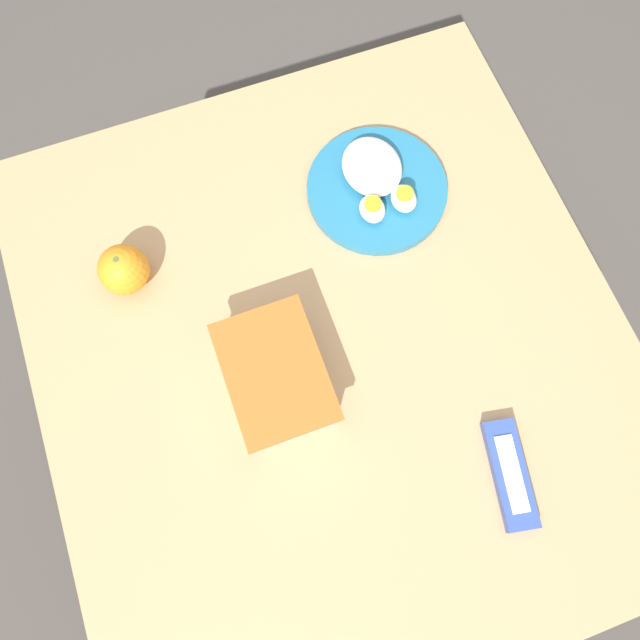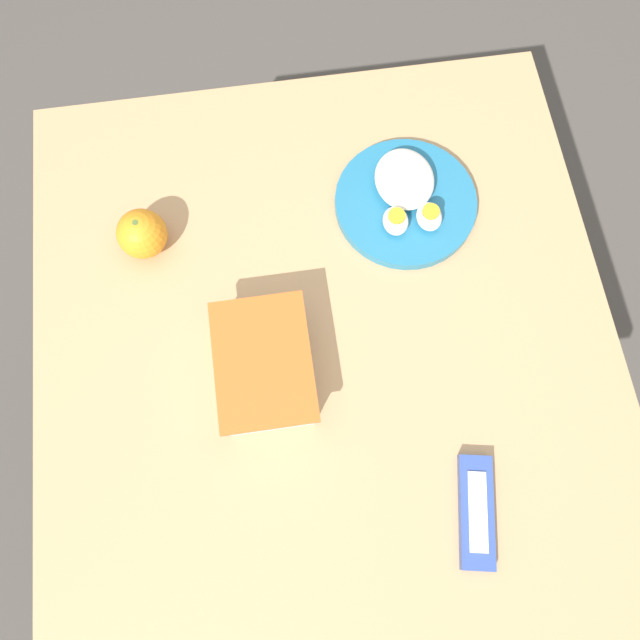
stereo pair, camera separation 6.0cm
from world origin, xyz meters
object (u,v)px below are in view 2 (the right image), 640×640
(rice_plate, at_px, (406,198))
(orange_fruit, at_px, (142,234))
(food_container, at_px, (265,367))
(candy_bar, at_px, (476,512))

(rice_plate, bearing_deg, orange_fruit, 92.02)
(food_container, height_order, orange_fruit, orange_fruit)
(candy_bar, bearing_deg, orange_fruit, 42.03)
(rice_plate, bearing_deg, candy_bar, -178.99)
(rice_plate, relative_size, candy_bar, 1.45)
(orange_fruit, xyz_separation_m, rice_plate, (0.01, -0.42, -0.02))
(food_container, xyz_separation_m, candy_bar, (-0.24, -0.27, -0.02))
(food_container, bearing_deg, rice_plate, -45.76)
(candy_bar, bearing_deg, rice_plate, 1.01)
(orange_fruit, distance_m, rice_plate, 0.42)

